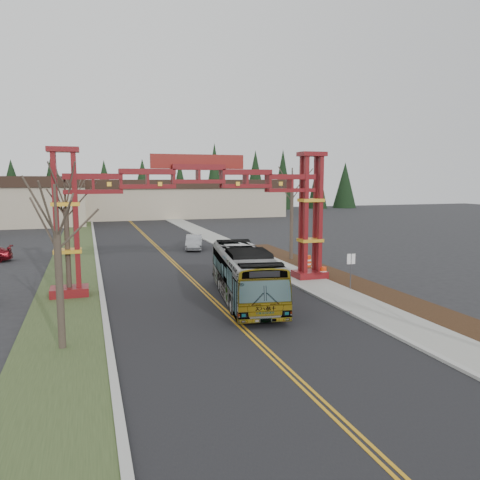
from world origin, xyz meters
name	(u,v)px	position (x,y,z in m)	size (l,w,h in m)	color
ground	(340,421)	(0.00, 0.00, 0.00)	(200.00, 200.00, 0.00)	black
road	(179,268)	(0.00, 25.00, 0.01)	(12.00, 110.00, 0.02)	black
lane_line_left	(178,268)	(-0.12, 25.00, 0.03)	(0.12, 100.00, 0.01)	#C28616
lane_line_right	(181,268)	(0.12, 25.00, 0.03)	(0.12, 100.00, 0.01)	#C28616
curb_right	(252,263)	(6.15, 25.00, 0.07)	(0.30, 110.00, 0.15)	#ABABA5
sidewalk_right	(268,262)	(7.60, 25.00, 0.08)	(2.60, 110.00, 0.14)	gray
landscape_strip	(409,304)	(10.20, 10.00, 0.06)	(2.60, 50.00, 0.12)	black
grass_median	(73,274)	(-8.00, 25.00, 0.04)	(4.00, 110.00, 0.08)	#344422
curb_left	(99,272)	(-6.15, 25.00, 0.07)	(0.30, 110.00, 0.15)	#ABABA5
gateway_arch	(198,196)	(0.00, 18.00, 5.98)	(18.20, 1.60, 8.90)	maroon
retail_building_east	(177,198)	(10.00, 79.95, 3.51)	(38.00, 20.30, 7.00)	tan
conifer_treeline	(121,182)	(0.25, 92.00, 6.49)	(116.10, 5.60, 13.00)	black
transit_bus	(245,274)	(1.80, 14.00, 1.55)	(2.60, 11.11, 3.09)	#9C9DA3
silver_sedan	(194,242)	(3.32, 34.48, 0.73)	(1.56, 4.46, 1.47)	#A5A8AD
bare_tree_median_near	(57,235)	(-8.00, 8.75, 4.82)	(3.03, 3.03, 6.84)	#382D26
bare_tree_median_mid	(66,208)	(-8.00, 17.98, 5.35)	(3.00, 3.00, 7.36)	#382D26
bare_tree_median_far	(73,193)	(-8.00, 35.39, 5.79)	(2.89, 2.89, 7.74)	#382D26
bare_tree_right_far	(292,192)	(10.00, 25.60, 6.00)	(2.99, 2.99, 8.01)	#382D26
street_sign	(351,264)	(8.86, 14.00, 1.72)	(0.55, 0.08, 2.39)	#3F3F44
barrel_south	(323,273)	(8.80, 17.54, 0.46)	(0.50, 0.50, 0.93)	red
barrel_mid	(315,269)	(9.09, 19.34, 0.47)	(0.50, 0.50, 0.93)	red
barrel_north	(308,262)	(9.72, 21.81, 0.52)	(0.56, 0.56, 1.03)	red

